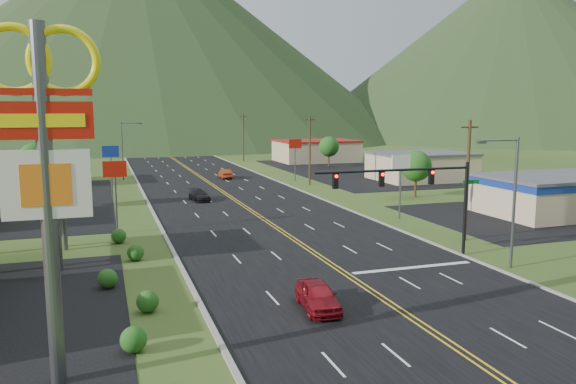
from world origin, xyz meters
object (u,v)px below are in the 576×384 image
object	(u,v)px
traffic_signal	(419,187)
streetlight_west	(124,146)
car_red_near	(318,296)
car_red_far	(225,174)
pylon_sign	(45,150)
car_dark_mid	(199,196)
streetlight_east	(511,194)

from	to	relation	value
traffic_signal	streetlight_west	world-z (taller)	streetlight_west
traffic_signal	car_red_near	size ratio (longest dim) A/B	2.92
traffic_signal	car_red_far	distance (m)	52.65
pylon_sign	car_dark_mid	xyz separation A→B (m)	(12.85, 43.48, -8.67)
traffic_signal	streetlight_east	size ratio (longest dim) A/B	1.46
traffic_signal	car_dark_mid	world-z (taller)	traffic_signal
car_red_near	pylon_sign	bearing A→B (deg)	-154.97
traffic_signal	streetlight_east	xyz separation A→B (m)	(4.70, -4.00, -0.15)
streetlight_west	car_red_near	distance (m)	64.11
traffic_signal	car_red_far	size ratio (longest dim) A/B	2.94
pylon_sign	streetlight_east	size ratio (longest dim) A/B	1.56
streetlight_east	car_dark_mid	distance (m)	38.92
streetlight_west	car_dark_mid	xyz separation A→B (m)	(7.53, -24.52, -4.55)
car_red_near	car_red_far	size ratio (longest dim) A/B	1.01
traffic_signal	streetlight_east	bearing A→B (deg)	-40.39
traffic_signal	car_red_near	bearing A→B (deg)	-144.84
streetlight_east	car_dark_mid	bearing A→B (deg)	113.37
car_red_near	car_dark_mid	size ratio (longest dim) A/B	1.03
pylon_sign	car_dark_mid	distance (m)	46.16
streetlight_east	car_red_near	distance (m)	16.37
car_dark_mid	car_red_near	bearing A→B (deg)	-97.31
pylon_sign	streetlight_west	xyz separation A→B (m)	(5.32, 68.00, -4.12)
pylon_sign	streetlight_west	distance (m)	68.33
car_red_far	pylon_sign	bearing A→B (deg)	74.06
pylon_sign	streetlight_east	xyz separation A→B (m)	(28.18, 8.00, -4.12)
streetlight_east	streetlight_west	bearing A→B (deg)	110.86
car_dark_mid	pylon_sign	bearing A→B (deg)	-113.72
pylon_sign	car_red_near	xyz separation A→B (m)	(12.82, 4.48, -8.54)
traffic_signal	streetlight_west	size ratio (longest dim) A/B	1.46
car_red_near	car_red_far	world-z (taller)	car_red_near
streetlight_east	car_dark_mid	world-z (taller)	streetlight_east
car_red_far	streetlight_west	bearing A→B (deg)	-11.87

